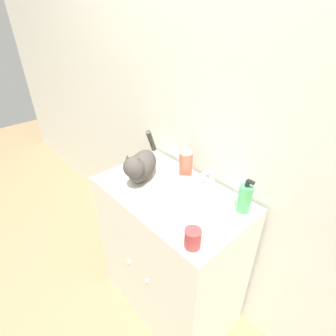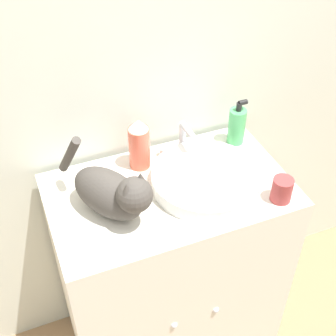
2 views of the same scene
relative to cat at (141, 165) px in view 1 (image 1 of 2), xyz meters
name	(u,v)px [view 1 (image 1 of 2)]	position (x,y,z in m)	size (l,w,h in m)	color
ground_plane	(143,321)	(0.20, -0.20, -0.98)	(8.00, 8.00, 0.00)	#997551
wall_back	(213,112)	(0.20, 0.32, 0.27)	(6.00, 0.05, 2.50)	silver
vanity_cabinet	(171,253)	(0.20, 0.03, -0.53)	(0.80, 0.49, 0.90)	silver
sink_basin	(184,201)	(0.32, 0.01, -0.06)	(0.36, 0.36, 0.05)	white
faucet	(210,181)	(0.32, 0.19, -0.03)	(0.17, 0.10, 0.13)	silver
cat	(141,165)	(0.00, 0.00, 0.00)	(0.25, 0.35, 0.23)	#47423D
soap_bottle	(245,198)	(0.52, 0.18, -0.01)	(0.06, 0.06, 0.18)	#4CB266
spray_bottle	(186,163)	(0.15, 0.19, 0.01)	(0.07, 0.07, 0.19)	#EF6047
cup	(193,239)	(0.51, -0.14, -0.04)	(0.07, 0.07, 0.08)	#9E3838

